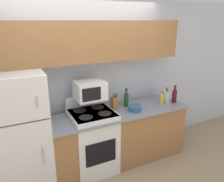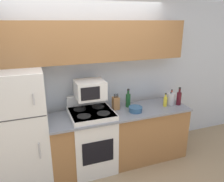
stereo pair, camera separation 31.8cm
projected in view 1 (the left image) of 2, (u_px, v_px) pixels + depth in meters
name	position (u px, v px, depth m)	size (l,w,h in m)	color
ground_plane	(107.00, 177.00, 3.23)	(12.00, 12.00, 0.00)	tan
wall_back	(86.00, 83.00, 3.47)	(8.00, 0.05, 2.55)	silver
lower_cabinets	(119.00, 136.00, 3.51)	(2.19, 0.65, 0.89)	#9E6B3D
refrigerator	(18.00, 134.00, 2.82)	(0.76, 0.74, 1.64)	white
upper_cabinets	(89.00, 42.00, 3.11)	(2.95, 0.33, 0.58)	#9E6B3D
stove	(93.00, 140.00, 3.29)	(0.63, 0.63, 1.12)	white
microwave	(90.00, 90.00, 3.16)	(0.42, 0.37, 0.27)	white
knife_block	(115.00, 103.00, 3.41)	(0.10, 0.10, 0.26)	#9E6B3D
bowl	(135.00, 108.00, 3.36)	(0.21, 0.21, 0.08)	#335B84
bottle_hot_sauce	(166.00, 94.00, 3.88)	(0.05, 0.05, 0.20)	red
bottle_wine_green	(126.00, 99.00, 3.52)	(0.08, 0.08, 0.30)	#194C23
bottle_wine_red	(174.00, 96.00, 3.69)	(0.08, 0.08, 0.30)	#470F19
bottle_cooking_spray	(162.00, 99.00, 3.61)	(0.06, 0.06, 0.22)	gold
kettle	(166.00, 97.00, 3.70)	(0.14, 0.14, 0.21)	#B7B7BC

